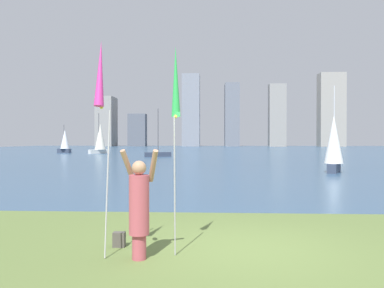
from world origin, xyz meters
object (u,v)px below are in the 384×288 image
at_px(person, 139,205).
at_px(bag, 119,239).
at_px(sailboat_4, 158,153).
at_px(sailboat_3, 100,138).
at_px(kite_flag_right, 176,86).
at_px(sailboat_1, 334,144).
at_px(sailboat_5, 65,141).
at_px(kite_flag_left, 100,79).

distance_m(person, bag, 1.17).
height_order(bag, sailboat_4, sailboat_4).
xyz_separation_m(sailboat_3, sailboat_4, (9.93, -10.18, -1.83)).
bearing_deg(kite_flag_right, sailboat_1, 64.50).
bearing_deg(sailboat_3, bag, -73.21).
height_order(kite_flag_right, sailboat_5, sailboat_5).
distance_m(person, sailboat_4, 38.80).
bearing_deg(sailboat_4, kite_flag_left, -83.43).
relative_size(sailboat_3, sailboat_4, 1.03).
bearing_deg(sailboat_4, sailboat_1, -56.90).
distance_m(kite_flag_right, sailboat_1, 18.90).
height_order(kite_flag_left, bag, kite_flag_left).
bearing_deg(sailboat_3, sailboat_4, -45.69).
relative_size(kite_flag_left, sailboat_3, 0.62).
distance_m(sailboat_1, sailboat_3, 39.22).
relative_size(kite_flag_right, sailboat_5, 0.86).
distance_m(kite_flag_left, sailboat_4, 39.05).
bearing_deg(kite_flag_left, sailboat_4, 96.57).
bearing_deg(sailboat_5, kite_flag_left, -68.13).
bearing_deg(person, sailboat_4, 108.66).
relative_size(person, sailboat_5, 0.44).
bearing_deg(person, bag, 137.08).
distance_m(person, sailboat_1, 19.46).
bearing_deg(sailboat_5, kite_flag_right, -66.75).
bearing_deg(bag, sailboat_3, 106.79).
xyz_separation_m(kite_flag_left, sailboat_4, (-4.46, 38.71, -2.59)).
xyz_separation_m(person, sailboat_5, (-20.82, 50.18, 0.90)).
xyz_separation_m(sailboat_1, sailboat_3, (-23.68, 31.26, 0.45)).
bearing_deg(bag, sailboat_1, 61.07).
xyz_separation_m(kite_flag_left, kite_flag_right, (1.17, 0.60, -0.04)).
bearing_deg(kite_flag_left, person, 22.52).
bearing_deg(kite_flag_right, sailboat_3, 107.86).
height_order(kite_flag_left, kite_flag_right, kite_flag_right).
bearing_deg(kite_flag_left, bag, 85.82).
relative_size(kite_flag_left, kite_flag_right, 0.99).
relative_size(person, bag, 6.70).
xyz_separation_m(person, sailboat_3, (-14.97, 48.65, 1.32)).
xyz_separation_m(bag, sailboat_1, (9.22, 16.68, 1.64)).
height_order(sailboat_4, sailboat_5, sailboat_4).
height_order(person, sailboat_3, sailboat_3).
bearing_deg(sailboat_3, kite_flag_left, -73.60).
relative_size(kite_flag_left, sailboat_5, 0.85).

